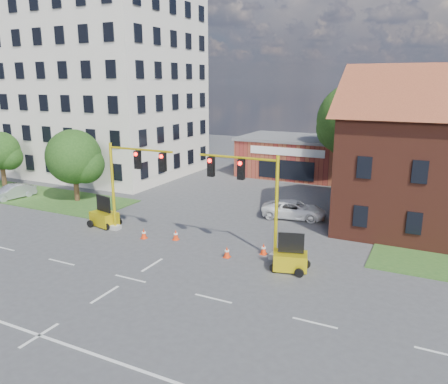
{
  "coord_description": "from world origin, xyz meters",
  "views": [
    {
      "loc": [
        13.98,
        -17.03,
        10.2
      ],
      "look_at": [
        0.66,
        10.0,
        2.59
      ],
      "focal_mm": 35.0,
      "sensor_mm": 36.0,
      "label": 1
    }
  ],
  "objects_px": {
    "signal_mast_west": "(131,178)",
    "trailer_east": "(290,259)",
    "trailer_west": "(104,217)",
    "pickup_white": "(294,210)",
    "signal_mast_east": "(250,192)"
  },
  "relations": [
    {
      "from": "trailer_west",
      "to": "pickup_white",
      "type": "bearing_deg",
      "value": 47.34
    },
    {
      "from": "signal_mast_west",
      "to": "trailer_west",
      "type": "relative_size",
      "value": 2.85
    },
    {
      "from": "pickup_white",
      "to": "trailer_west",
      "type": "bearing_deg",
      "value": 113.96
    },
    {
      "from": "trailer_west",
      "to": "signal_mast_east",
      "type": "bearing_deg",
      "value": 12.0
    },
    {
      "from": "signal_mast_east",
      "to": "pickup_white",
      "type": "height_order",
      "value": "signal_mast_east"
    },
    {
      "from": "signal_mast_west",
      "to": "trailer_east",
      "type": "xyz_separation_m",
      "value": [
        11.69,
        -1.2,
        -3.27
      ]
    },
    {
      "from": "signal_mast_east",
      "to": "trailer_east",
      "type": "bearing_deg",
      "value": -21.99
    },
    {
      "from": "trailer_west",
      "to": "pickup_white",
      "type": "xyz_separation_m",
      "value": [
        11.76,
        7.98,
        -0.0
      ]
    },
    {
      "from": "trailer_east",
      "to": "trailer_west",
      "type": "bearing_deg",
      "value": 158.35
    },
    {
      "from": "signal_mast_east",
      "to": "trailer_west",
      "type": "bearing_deg",
      "value": 178.8
    },
    {
      "from": "trailer_west",
      "to": "trailer_east",
      "type": "relative_size",
      "value": 1.04
    },
    {
      "from": "signal_mast_east",
      "to": "trailer_west",
      "type": "height_order",
      "value": "signal_mast_east"
    },
    {
      "from": "signal_mast_west",
      "to": "signal_mast_east",
      "type": "bearing_deg",
      "value": 0.0
    },
    {
      "from": "signal_mast_west",
      "to": "trailer_west",
      "type": "xyz_separation_m",
      "value": [
        -2.83,
        0.24,
        -3.24
      ]
    },
    {
      "from": "signal_mast_west",
      "to": "trailer_west",
      "type": "bearing_deg",
      "value": 175.11
    }
  ]
}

